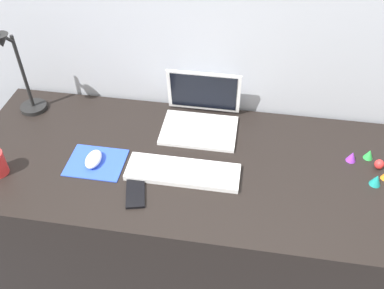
{
  "coord_description": "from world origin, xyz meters",
  "views": [
    {
      "loc": [
        0.18,
        -1.11,
        1.85
      ],
      "look_at": [
        -0.0,
        0.0,
        0.83
      ],
      "focal_mm": 39.52,
      "sensor_mm": 36.0,
      "label": 1
    }
  ],
  "objects_px": {
    "toy_figurine_teal": "(376,180)",
    "laptop": "(201,113)",
    "desk_lamp": "(19,76)",
    "toy_figurine_purple": "(352,156)",
    "keyboard": "(183,172)",
    "toy_figurine_red": "(379,164)",
    "toy_figurine_green": "(369,154)",
    "mouse": "(93,159)",
    "cell_phone": "(135,193)"
  },
  "relations": [
    {
      "from": "keyboard",
      "to": "toy_figurine_red",
      "type": "xyz_separation_m",
      "value": [
        0.7,
        0.14,
        0.01
      ]
    },
    {
      "from": "laptop",
      "to": "keyboard",
      "type": "distance_m",
      "value": 0.3
    },
    {
      "from": "desk_lamp",
      "to": "toy_figurine_teal",
      "type": "bearing_deg",
      "value": -7.93
    },
    {
      "from": "toy_figurine_red",
      "to": "keyboard",
      "type": "bearing_deg",
      "value": -168.37
    },
    {
      "from": "toy_figurine_teal",
      "to": "mouse",
      "type": "bearing_deg",
      "value": -176.8
    },
    {
      "from": "toy_figurine_red",
      "to": "laptop",
      "type": "bearing_deg",
      "value": 167.43
    },
    {
      "from": "toy_figurine_teal",
      "to": "toy_figurine_purple",
      "type": "bearing_deg",
      "value": 122.39
    },
    {
      "from": "toy_figurine_purple",
      "to": "mouse",
      "type": "bearing_deg",
      "value": -169.97
    },
    {
      "from": "mouse",
      "to": "toy_figurine_red",
      "type": "relative_size",
      "value": 2.55
    },
    {
      "from": "mouse",
      "to": "desk_lamp",
      "type": "distance_m",
      "value": 0.47
    },
    {
      "from": "mouse",
      "to": "toy_figurine_green",
      "type": "distance_m",
      "value": 1.03
    },
    {
      "from": "toy_figurine_green",
      "to": "toy_figurine_purple",
      "type": "distance_m",
      "value": 0.07
    },
    {
      "from": "desk_lamp",
      "to": "cell_phone",
      "type": "bearing_deg",
      "value": -33.9
    },
    {
      "from": "laptop",
      "to": "cell_phone",
      "type": "xyz_separation_m",
      "value": [
        -0.17,
        -0.42,
        -0.05
      ]
    },
    {
      "from": "toy_figurine_teal",
      "to": "laptop",
      "type": "bearing_deg",
      "value": 160.1
    },
    {
      "from": "keyboard",
      "to": "cell_phone",
      "type": "xyz_separation_m",
      "value": [
        -0.15,
        -0.12,
        -0.01
      ]
    },
    {
      "from": "toy_figurine_red",
      "to": "desk_lamp",
      "type": "bearing_deg",
      "value": 175.67
    },
    {
      "from": "mouse",
      "to": "toy_figurine_teal",
      "type": "distance_m",
      "value": 1.02
    },
    {
      "from": "laptop",
      "to": "toy_figurine_purple",
      "type": "xyz_separation_m",
      "value": [
        0.59,
        -0.13,
        -0.03
      ]
    },
    {
      "from": "toy_figurine_purple",
      "to": "toy_figurine_red",
      "type": "relative_size",
      "value": 1.08
    },
    {
      "from": "cell_phone",
      "to": "desk_lamp",
      "type": "xyz_separation_m",
      "value": [
        -0.56,
        0.37,
        0.18
      ]
    },
    {
      "from": "laptop",
      "to": "keyboard",
      "type": "bearing_deg",
      "value": -94.41
    },
    {
      "from": "keyboard",
      "to": "toy_figurine_red",
      "type": "height_order",
      "value": "toy_figurine_red"
    },
    {
      "from": "toy_figurine_teal",
      "to": "toy_figurine_purple",
      "type": "height_order",
      "value": "toy_figurine_teal"
    },
    {
      "from": "toy_figurine_green",
      "to": "toy_figurine_purple",
      "type": "xyz_separation_m",
      "value": [
        -0.07,
        -0.02,
        0.0
      ]
    },
    {
      "from": "toy_figurine_green",
      "to": "mouse",
      "type": "bearing_deg",
      "value": -169.28
    },
    {
      "from": "cell_phone",
      "to": "toy_figurine_green",
      "type": "distance_m",
      "value": 0.88
    },
    {
      "from": "laptop",
      "to": "desk_lamp",
      "type": "distance_m",
      "value": 0.74
    },
    {
      "from": "toy_figurine_green",
      "to": "toy_figurine_purple",
      "type": "relative_size",
      "value": 0.96
    },
    {
      "from": "desk_lamp",
      "to": "toy_figurine_purple",
      "type": "height_order",
      "value": "desk_lamp"
    },
    {
      "from": "toy_figurine_red",
      "to": "toy_figurine_teal",
      "type": "bearing_deg",
      "value": -105.83
    },
    {
      "from": "keyboard",
      "to": "toy_figurine_teal",
      "type": "height_order",
      "value": "toy_figurine_teal"
    },
    {
      "from": "toy_figurine_teal",
      "to": "toy_figurine_red",
      "type": "height_order",
      "value": "toy_figurine_teal"
    },
    {
      "from": "laptop",
      "to": "toy_figurine_red",
      "type": "xyz_separation_m",
      "value": [
        0.68,
        -0.15,
        -0.04
      ]
    },
    {
      "from": "laptop",
      "to": "mouse",
      "type": "bearing_deg",
      "value": -140.64
    },
    {
      "from": "keyboard",
      "to": "toy_figurine_purple",
      "type": "relative_size",
      "value": 10.11
    },
    {
      "from": "mouse",
      "to": "toy_figurine_purple",
      "type": "bearing_deg",
      "value": 10.03
    },
    {
      "from": "keyboard",
      "to": "toy_figurine_red",
      "type": "bearing_deg",
      "value": 11.63
    },
    {
      "from": "cell_phone",
      "to": "desk_lamp",
      "type": "relative_size",
      "value": 0.33
    },
    {
      "from": "keyboard",
      "to": "toy_figurine_teal",
      "type": "distance_m",
      "value": 0.68
    },
    {
      "from": "toy_figurine_teal",
      "to": "toy_figurine_red",
      "type": "xyz_separation_m",
      "value": [
        0.02,
        0.09,
        -0.0
      ]
    },
    {
      "from": "laptop",
      "to": "toy_figurine_green",
      "type": "relative_size",
      "value": 7.68
    },
    {
      "from": "toy_figurine_green",
      "to": "toy_figurine_teal",
      "type": "xyz_separation_m",
      "value": [
        0.0,
        -0.13,
        0.0
      ]
    },
    {
      "from": "laptop",
      "to": "toy_figurine_red",
      "type": "relative_size",
      "value": 7.98
    },
    {
      "from": "laptop",
      "to": "mouse",
      "type": "xyz_separation_m",
      "value": [
        -0.36,
        -0.29,
        -0.03
      ]
    },
    {
      "from": "desk_lamp",
      "to": "laptop",
      "type": "bearing_deg",
      "value": 3.59
    },
    {
      "from": "mouse",
      "to": "desk_lamp",
      "type": "height_order",
      "value": "desk_lamp"
    },
    {
      "from": "toy_figurine_purple",
      "to": "toy_figurine_red",
      "type": "height_order",
      "value": "toy_figurine_purple"
    },
    {
      "from": "toy_figurine_teal",
      "to": "desk_lamp",
      "type": "bearing_deg",
      "value": 172.07
    },
    {
      "from": "cell_phone",
      "to": "toy_figurine_green",
      "type": "bearing_deg",
      "value": 6.96
    }
  ]
}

